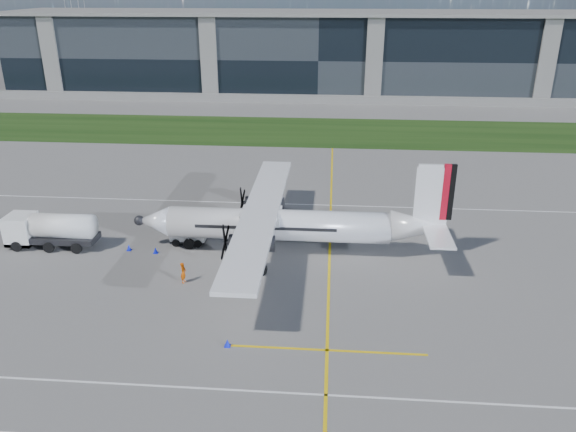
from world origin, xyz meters
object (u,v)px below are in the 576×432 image
fuel_tanker_truck (45,230)px  safety_cone_fwd (129,247)px  baggage_tug (189,232)px  pylon_west (74,2)px  ground_crew_person (183,271)px  turboprop_aircraft (290,208)px  safety_cone_stbdwing (281,194)px  safety_cone_nose_port (156,250)px  safety_cone_portwing (227,343)px

fuel_tanker_truck → safety_cone_fwd: 7.20m
fuel_tanker_truck → baggage_tug: 11.84m
pylon_west → baggage_tug: size_ratio=9.47×
pylon_west → ground_crew_person: bearing=-64.0°
ground_crew_person → safety_cone_fwd: bearing=56.7°
turboprop_aircraft → safety_cone_fwd: 13.85m
pylon_west → safety_cone_stbdwing: bearing=-59.1°
fuel_tanker_truck → safety_cone_nose_port: 9.53m
ground_crew_person → turboprop_aircraft: bearing=-46.4°
pylon_west → ground_crew_person: pylon_west is taller
ground_crew_person → fuel_tanker_truck: bearing=75.1°
safety_cone_stbdwing → turboprop_aircraft: bearing=-81.3°
safety_cone_stbdwing → safety_cone_nose_port: bearing=-122.8°
pylon_west → safety_cone_portwing: (76.94, -156.08, -14.75)m
turboprop_aircraft → safety_cone_portwing: (-2.81, -13.18, -3.68)m
pylon_west → ground_crew_person: 165.76m
pylon_west → safety_cone_stbdwing: size_ratio=60.00×
fuel_tanker_truck → ground_crew_person: 13.97m
baggage_tug → safety_cone_nose_port: baggage_tug is taller
fuel_tanker_truck → ground_crew_person: (12.97, -5.15, -0.55)m
turboprop_aircraft → safety_cone_stbdwing: turboprop_aircraft is taller
turboprop_aircraft → safety_cone_portwing: size_ratio=52.46×
turboprop_aircraft → fuel_tanker_truck: bearing=-178.8°
baggage_tug → turboprop_aircraft: bearing=-8.3°
ground_crew_person → safety_cone_nose_port: (-3.54, 4.60, -0.67)m
turboprop_aircraft → ground_crew_person: 9.79m
fuel_tanker_truck → safety_cone_nose_port: size_ratio=15.64×
turboprop_aircraft → fuel_tanker_truck: (-20.42, -0.44, -2.47)m
baggage_tug → safety_cone_stbdwing: size_ratio=6.34×
pylon_west → safety_cone_stbdwing: (77.78, -129.95, -14.75)m
safety_cone_portwing → fuel_tanker_truck: bearing=144.1°
safety_cone_fwd → safety_cone_portwing: 16.35m
turboprop_aircraft → safety_cone_nose_port: 11.63m
turboprop_aircraft → safety_cone_stbdwing: (-1.98, 12.95, -3.68)m
turboprop_aircraft → baggage_tug: bearing=171.7°
turboprop_aircraft → safety_cone_fwd: size_ratio=52.46×
pylon_west → safety_cone_stbdwing: 152.16m
baggage_tug → pylon_west: bearing=116.6°
safety_cone_nose_port → baggage_tug: bearing=44.9°
safety_cone_fwd → safety_cone_portwing: bearing=-50.0°
turboprop_aircraft → safety_cone_fwd: bearing=-177.2°
fuel_tanker_truck → safety_cone_stbdwing: bearing=36.0°
safety_cone_portwing → safety_cone_nose_port: size_ratio=1.00×
fuel_tanker_truck → ground_crew_person: fuel_tanker_truck is taller
fuel_tanker_truck → safety_cone_nose_port: fuel_tanker_truck is taller
turboprop_aircraft → baggage_tug: (-8.71, 1.27, -2.98)m
pylon_west → safety_cone_fwd: bearing=-65.2°
baggage_tug → ground_crew_person: size_ratio=1.72×
fuel_tanker_truck → safety_cone_portwing: (17.61, -12.74, -1.22)m
fuel_tanker_truck → safety_cone_portwing: 21.77m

